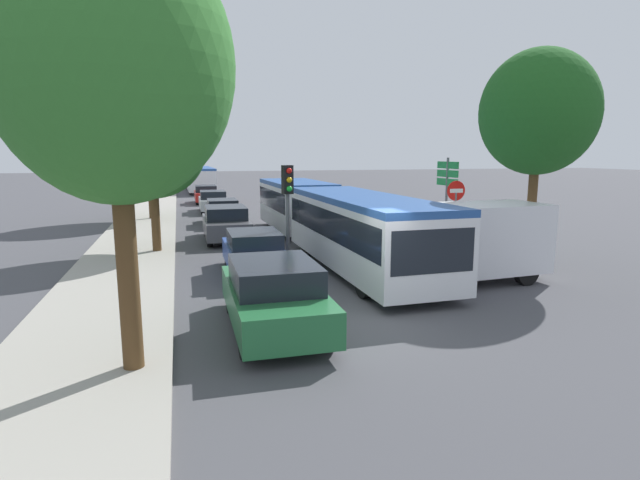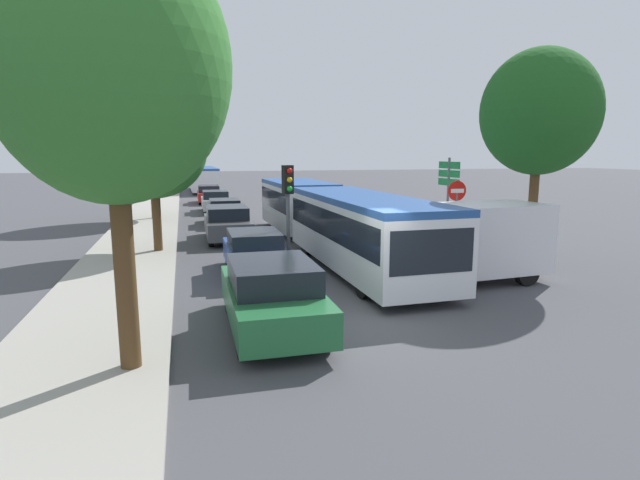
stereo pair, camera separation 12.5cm
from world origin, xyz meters
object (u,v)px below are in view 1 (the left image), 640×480
(direction_sign_post, at_px, (447,183))
(tree_left_far, at_px, (148,143))
(tree_right_near, at_px, (538,113))
(white_van, at_px, (468,241))
(queued_car_red, at_px, (206,194))
(queued_car_graphite, at_px, (226,223))
(queued_car_blue, at_px, (254,252))
(queued_car_silver, at_px, (213,201))
(city_bus_rear, at_px, (199,178))
(articulated_bus, at_px, (328,215))
(queued_car_green, at_px, (274,295))
(no_entry_sign, at_px, (455,207))
(queued_car_black, at_px, (223,212))
(tree_left_near, at_px, (116,73))
(tree_left_mid, at_px, (152,149))
(traffic_light, at_px, (288,194))

(direction_sign_post, distance_m, tree_left_far, 16.81)
(tree_left_far, height_order, tree_right_near, tree_right_near)
(white_van, height_order, direction_sign_post, direction_sign_post)
(queued_car_red, height_order, white_van, white_van)
(queued_car_graphite, bearing_deg, queued_car_blue, -176.99)
(queued_car_silver, bearing_deg, city_bus_rear, 0.71)
(articulated_bus, relative_size, queued_car_red, 4.20)
(queued_car_green, bearing_deg, no_entry_sign, -53.78)
(queued_car_green, height_order, direction_sign_post, direction_sign_post)
(queued_car_black, bearing_deg, queued_car_graphite, 177.24)
(tree_left_near, bearing_deg, no_entry_sign, 33.78)
(queued_car_green, distance_m, tree_left_near, 5.24)
(queued_car_graphite, bearing_deg, white_van, -145.66)
(queued_car_graphite, distance_m, white_van, 11.11)
(no_entry_sign, bearing_deg, tree_right_near, 35.16)
(city_bus_rear, distance_m, tree_left_mid, 32.38)
(queued_car_graphite, distance_m, queued_car_silver, 11.16)
(queued_car_red, bearing_deg, queued_car_silver, -178.33)
(white_van, distance_m, direction_sign_post, 6.16)
(city_bus_rear, distance_m, traffic_light, 36.27)
(queued_car_green, height_order, no_entry_sign, no_entry_sign)
(articulated_bus, xyz_separation_m, tree_left_near, (-6.42, -9.69, 3.59))
(traffic_light, height_order, tree_left_near, tree_left_near)
(queued_car_black, distance_m, tree_left_far, 5.91)
(queued_car_red, distance_m, no_entry_sign, 24.69)
(tree_left_mid, xyz_separation_m, tree_right_near, (11.77, -6.02, 1.07))
(queued_car_blue, relative_size, queued_car_silver, 0.99)
(tree_right_near, bearing_deg, queued_car_blue, 167.82)
(queued_car_red, bearing_deg, queued_car_black, -178.40)
(queued_car_silver, relative_size, tree_left_far, 0.59)
(queued_car_graphite, distance_m, tree_left_mid, 4.84)
(queued_car_green, xyz_separation_m, tree_right_near, (9.02, 3.30, 4.24))
(queued_car_blue, distance_m, direction_sign_post, 8.95)
(no_entry_sign, distance_m, tree_left_mid, 11.19)
(city_bus_rear, relative_size, queued_car_red, 2.85)
(queued_car_green, relative_size, tree_left_mid, 0.76)
(queued_car_green, distance_m, traffic_light, 5.70)
(queued_car_black, bearing_deg, queued_car_silver, 1.52)
(traffic_light, bearing_deg, queued_car_silver, 172.59)
(queued_car_red, bearing_deg, direction_sign_post, -157.39)
(queued_car_graphite, relative_size, tree_left_far, 0.64)
(queued_car_red, height_order, tree_left_near, tree_left_near)
(queued_car_silver, distance_m, tree_left_mid, 14.20)
(tree_left_mid, bearing_deg, queued_car_red, 81.69)
(queued_car_blue, relative_size, tree_right_near, 0.57)
(queued_car_red, relative_size, tree_left_mid, 0.68)
(queued_car_blue, relative_size, queued_car_red, 1.01)
(tree_right_near, bearing_deg, traffic_light, 165.68)
(traffic_light, bearing_deg, articulated_bus, 131.96)
(tree_right_near, bearing_deg, tree_left_mid, 152.92)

